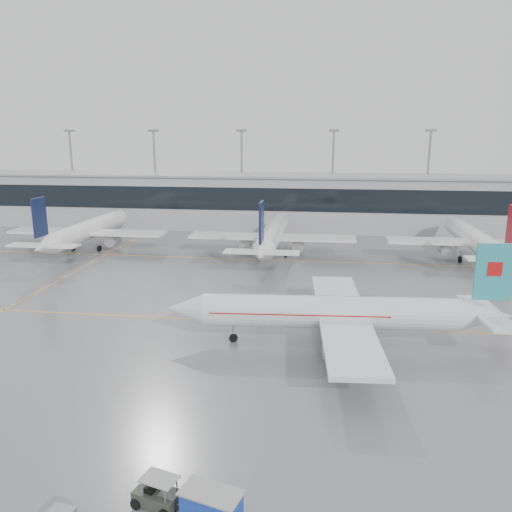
# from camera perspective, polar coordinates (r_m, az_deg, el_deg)

# --- Properties ---
(ground) EXTENTS (320.00, 320.00, 0.00)m
(ground) POSITION_cam_1_polar(r_m,az_deg,el_deg) (58.52, -1.57, -7.51)
(ground) COLOR slate
(ground) RESTS_ON ground
(taxi_line_main) EXTENTS (120.00, 0.25, 0.01)m
(taxi_line_main) POSITION_cam_1_polar(r_m,az_deg,el_deg) (58.52, -1.57, -7.50)
(taxi_line_main) COLOR gold
(taxi_line_main) RESTS_ON ground
(taxi_line_north) EXTENTS (120.00, 0.25, 0.01)m
(taxi_line_north) POSITION_cam_1_polar(r_m,az_deg,el_deg) (86.94, 1.57, -0.45)
(taxi_line_north) COLOR gold
(taxi_line_north) RESTS_ON ground
(taxi_line_cross) EXTENTS (0.25, 60.00, 0.01)m
(taxi_line_cross) POSITION_cam_1_polar(r_m,az_deg,el_deg) (81.82, -21.03, -2.26)
(taxi_line_cross) COLOR gold
(taxi_line_cross) RESTS_ON ground
(terminal) EXTENTS (180.00, 15.00, 12.00)m
(terminal) POSITION_cam_1_polar(r_m,az_deg,el_deg) (117.20, 3.26, 6.16)
(terminal) COLOR #A3A3A7
(terminal) RESTS_ON ground
(terminal_glass) EXTENTS (180.00, 0.20, 5.00)m
(terminal_glass) POSITION_cam_1_polar(r_m,az_deg,el_deg) (109.55, 2.96, 6.44)
(terminal_glass) COLOR black
(terminal_glass) RESTS_ON ground
(terminal_roof) EXTENTS (182.00, 16.00, 0.40)m
(terminal_roof) POSITION_cam_1_polar(r_m,az_deg,el_deg) (116.57, 3.30, 9.19)
(terminal_roof) COLOR gray
(terminal_roof) RESTS_ON ground
(light_masts) EXTENTS (156.40, 1.00, 22.60)m
(light_masts) POSITION_cam_1_polar(r_m,az_deg,el_deg) (122.46, 3.53, 9.93)
(light_masts) COLOR gray
(light_masts) RESTS_ON ground
(air_canada_jet) EXTENTS (35.26, 27.91, 10.93)m
(air_canada_jet) POSITION_cam_1_polar(r_m,az_deg,el_deg) (51.86, 9.68, -6.46)
(air_canada_jet) COLOR silver
(air_canada_jet) RESTS_ON ground
(parked_jet_b) EXTENTS (29.64, 36.96, 11.72)m
(parked_jet_b) POSITION_cam_1_polar(r_m,az_deg,el_deg) (99.45, -18.68, 2.81)
(parked_jet_b) COLOR white
(parked_jet_b) RESTS_ON ground
(parked_jet_c) EXTENTS (29.64, 36.96, 11.72)m
(parked_jet_c) POSITION_cam_1_polar(r_m,az_deg,el_deg) (89.72, 1.84, 2.42)
(parked_jet_c) COLOR white
(parked_jet_c) RESTS_ON ground
(parked_jet_d) EXTENTS (29.64, 36.96, 11.72)m
(parked_jet_d) POSITION_cam_1_polar(r_m,az_deg,el_deg) (93.05, 23.82, 1.66)
(parked_jet_d) COLOR white
(parked_jet_d) RESTS_ON ground
(baggage_tug) EXTENTS (4.05, 2.31, 1.93)m
(baggage_tug) POSITION_cam_1_polar(r_m,az_deg,el_deg) (32.65, -11.25, -25.29)
(baggage_tug) COLOR #2E322B
(baggage_tug) RESTS_ON ground
(baggage_cart) EXTENTS (3.77, 2.73, 2.10)m
(baggage_cart) POSITION_cam_1_polar(r_m,az_deg,el_deg) (30.78, -5.12, -26.53)
(baggage_cart) COLOR gray
(baggage_cart) RESTS_ON ground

